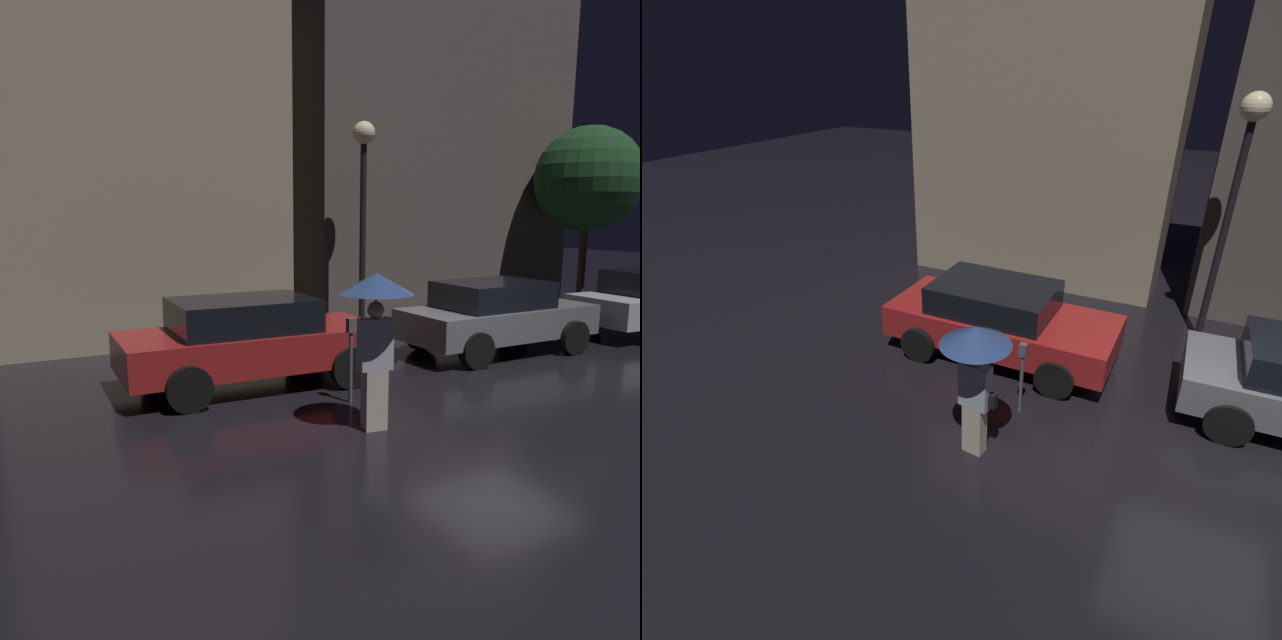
# 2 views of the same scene
# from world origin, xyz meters

# --- Properties ---
(ground_plane) EXTENTS (60.00, 60.00, 0.00)m
(ground_plane) POSITION_xyz_m (0.00, 0.00, 0.00)
(ground_plane) COLOR black
(building_facade_left) EXTENTS (6.31, 3.00, 8.40)m
(building_facade_left) POSITION_xyz_m (-4.84, 6.50, 4.20)
(building_facade_left) COLOR gray
(building_facade_left) RESTS_ON ground
(parked_car_red) EXTENTS (4.41, 2.00, 1.49)m
(parked_car_red) POSITION_xyz_m (-4.08, 1.54, 0.79)
(parked_car_red) COLOR maroon
(parked_car_red) RESTS_ON ground
(pedestrian_with_umbrella) EXTENTS (1.00, 1.00, 2.14)m
(pedestrian_with_umbrella) POSITION_xyz_m (-3.35, -1.20, 1.64)
(pedestrian_with_umbrella) COLOR beige
(pedestrian_with_umbrella) RESTS_ON ground
(parking_meter) EXTENTS (0.12, 0.10, 1.33)m
(parking_meter) POSITION_xyz_m (-3.05, -0.04, 0.82)
(parking_meter) COLOR #4C5154
(parking_meter) RESTS_ON ground
(street_lamp_near) EXTENTS (0.49, 0.49, 4.80)m
(street_lamp_near) POSITION_xyz_m (-0.51, 3.88, 3.55)
(street_lamp_near) COLOR black
(street_lamp_near) RESTS_ON ground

